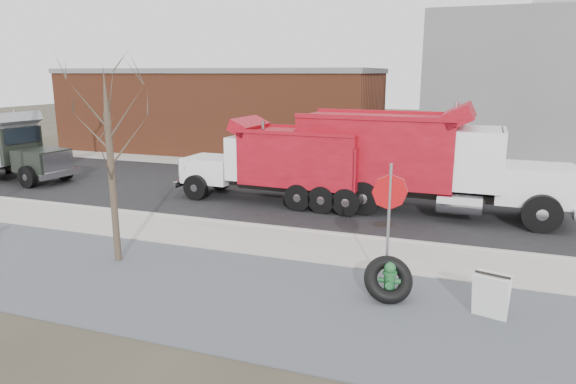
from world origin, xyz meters
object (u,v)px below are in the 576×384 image
at_px(dump_truck_red_a, 414,158).
at_px(dump_truck_grey, 1,145).
at_px(stop_sign, 389,206).
at_px(sandwich_board, 491,296).
at_px(truck_tire, 388,279).
at_px(dump_truck_red_b, 281,161).
at_px(fire_hydrant, 389,283).

height_order(dump_truck_red_a, dump_truck_grey, dump_truck_red_a).
height_order(stop_sign, sandwich_board, stop_sign).
distance_m(sandwich_board, dump_truck_red_a, 8.66).
xyz_separation_m(truck_tire, stop_sign, (-0.13, 0.50, 1.56)).
xyz_separation_m(dump_truck_red_a, dump_truck_red_b, (-5.00, -0.41, -0.35)).
xyz_separation_m(fire_hydrant, dump_truck_grey, (-19.72, 7.41, 1.22)).
bearing_deg(dump_truck_red_b, truck_tire, 128.28).
relative_size(truck_tire, dump_truck_red_a, 0.14).
distance_m(truck_tire, dump_truck_red_b, 9.34).
relative_size(dump_truck_red_a, dump_truck_red_b, 1.28).
xyz_separation_m(fire_hydrant, sandwich_board, (2.11, -0.22, 0.11)).
height_order(truck_tire, dump_truck_red_a, dump_truck_red_a).
height_order(stop_sign, dump_truck_red_b, dump_truck_red_b).
height_order(fire_hydrant, stop_sign, stop_sign).
bearing_deg(fire_hydrant, stop_sign, 102.08).
relative_size(stop_sign, dump_truck_red_a, 0.31).
height_order(sandwich_board, dump_truck_red_a, dump_truck_red_a).
height_order(stop_sign, dump_truck_red_a, dump_truck_red_a).
xyz_separation_m(sandwich_board, dump_truck_red_b, (-7.53, 7.74, 1.14)).
height_order(truck_tire, sandwich_board, truck_tire).
relative_size(stop_sign, dump_truck_grey, 0.42).
height_order(fire_hydrant, dump_truck_grey, dump_truck_grey).
xyz_separation_m(stop_sign, dump_truck_red_a, (-0.27, 7.44, -0.04)).
distance_m(stop_sign, dump_truck_red_a, 7.45).
distance_m(truck_tire, sandwich_board, 2.14).
xyz_separation_m(dump_truck_red_b, dump_truck_grey, (-14.30, -0.10, -0.02)).
bearing_deg(dump_truck_red_a, truck_tire, -85.73).
bearing_deg(fire_hydrant, sandwich_board, -11.40).
bearing_deg(dump_truck_grey, stop_sign, -12.36).
bearing_deg(dump_truck_red_a, dump_truck_red_b, -173.89).
bearing_deg(dump_truck_grey, dump_truck_red_b, 7.55).
bearing_deg(sandwich_board, dump_truck_red_b, 149.83).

